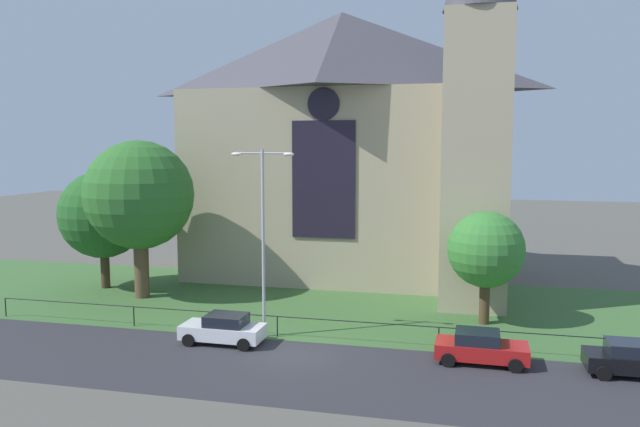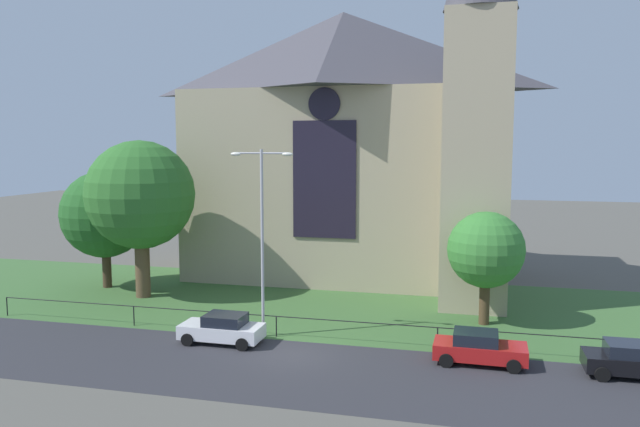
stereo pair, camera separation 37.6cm
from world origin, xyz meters
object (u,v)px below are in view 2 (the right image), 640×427
streetlamp_near (262,222)px  parked_car_white (222,329)px  tree_left_far (105,214)px  parked_car_red (479,348)px  tree_left_near (140,195)px  parked_car_black (634,360)px  tree_right_near (486,250)px  church_building (351,142)px

streetlamp_near → parked_car_white: (-1.65, -1.54, -5.37)m
parked_car_white → tree_left_far: bearing=-36.3°
tree_left_far → parked_car_red: 27.63m
tree_left_near → parked_car_white: tree_left_near is taller
streetlamp_near → parked_car_black: bearing=-5.1°
tree_right_near → parked_car_black: bearing=-47.1°
church_building → tree_right_near: church_building is taller
parked_car_black → parked_car_red: bearing=178.6°
church_building → tree_left_far: (-15.97, -8.18, -5.07)m
parked_car_red → parked_car_black: 6.54m
parked_car_white → parked_car_red: same height
church_building → parked_car_red: bearing=-61.6°
church_building → parked_car_white: church_building is taller
tree_left_far → parked_car_white: 16.66m
tree_right_near → parked_car_red: tree_right_near is taller
tree_left_far → streetlamp_near: bearing=-29.1°
tree_left_near → parked_car_white: 13.26m
tree_left_near → parked_car_red: tree_left_near is taller
parked_car_white → parked_car_black: 19.23m
tree_left_near → tree_left_far: (-3.92, 1.88, -1.57)m
tree_right_near → parked_car_white: size_ratio=1.52×
tree_left_far → parked_car_black: tree_left_far is taller
tree_left_far → parked_car_white: (12.84, -9.62, -4.46)m
tree_left_near → parked_car_white: size_ratio=2.46×
tree_left_far → tree_right_near: bearing=-6.5°
streetlamp_near → tree_right_near: bearing=24.4°
tree_left_near → tree_right_near: tree_left_near is taller
tree_left_near → parked_car_red: 23.72m
tree_left_near → parked_car_black: (28.16, -7.76, -6.03)m
church_building → parked_car_black: 25.84m
tree_left_near → streetlamp_near: tree_left_near is taller
tree_left_near → parked_car_black: bearing=-15.4°
tree_right_near → church_building: bearing=131.6°
church_building → streetlamp_near: bearing=-95.2°
tree_right_near → streetlamp_near: 12.60m
tree_left_far → parked_car_white: size_ratio=1.96×
tree_right_near → parked_car_white: (-13.01, -6.68, -3.48)m
tree_left_near → tree_left_far: size_ratio=1.25×
church_building → parked_car_red: 22.29m
tree_right_near → streetlamp_near: streetlamp_near is taller
parked_car_red → parked_car_black: size_ratio=1.00×
tree_left_far → parked_car_black: 33.79m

